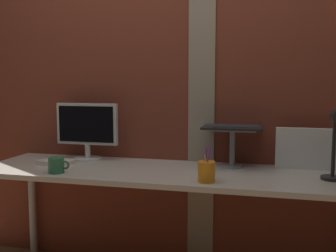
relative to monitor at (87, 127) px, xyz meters
name	(u,v)px	position (x,y,z in m)	size (l,w,h in m)	color
brick_wall_back	(167,72)	(0.50, 0.18, 0.36)	(3.13, 0.15, 2.62)	brown
desk	(164,182)	(0.58, -0.19, -0.28)	(2.22, 0.63, 0.73)	beige
monitor	(87,127)	(0.00, 0.00, 0.00)	(0.42, 0.18, 0.37)	silver
laptop_stand	(232,141)	(0.95, 0.00, -0.06)	(0.28, 0.22, 0.24)	gray
laptop	(234,119)	(0.95, 0.07, 0.07)	(0.35, 0.32, 0.21)	black
whiteboard_panel	(308,149)	(1.39, 0.02, -0.09)	(0.36, 0.02, 0.25)	white
desk_lamp	(336,137)	(1.50, -0.25, 0.02)	(0.12, 0.20, 0.38)	black
pen_cup	(206,172)	(0.86, -0.41, -0.16)	(0.09, 0.09, 0.18)	orange
coffee_mug	(57,165)	(0.00, -0.41, -0.17)	(0.13, 0.09, 0.09)	#33724C
paper_clutter_stack	(56,162)	(-0.13, -0.19, -0.20)	(0.20, 0.14, 0.03)	silver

